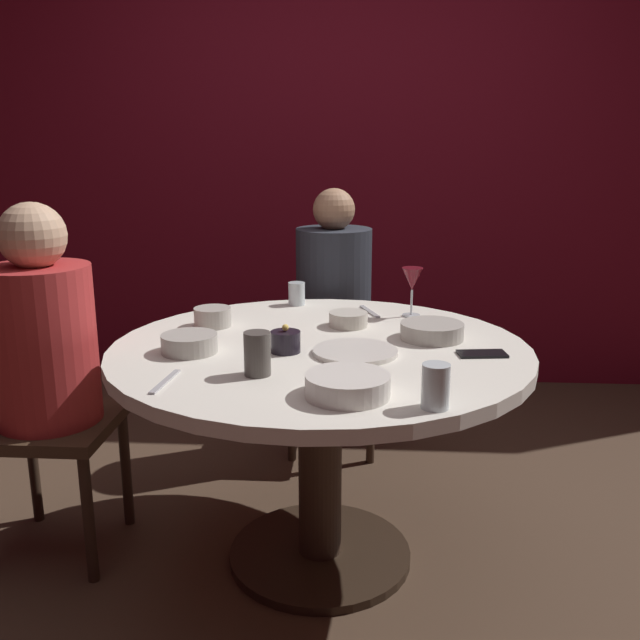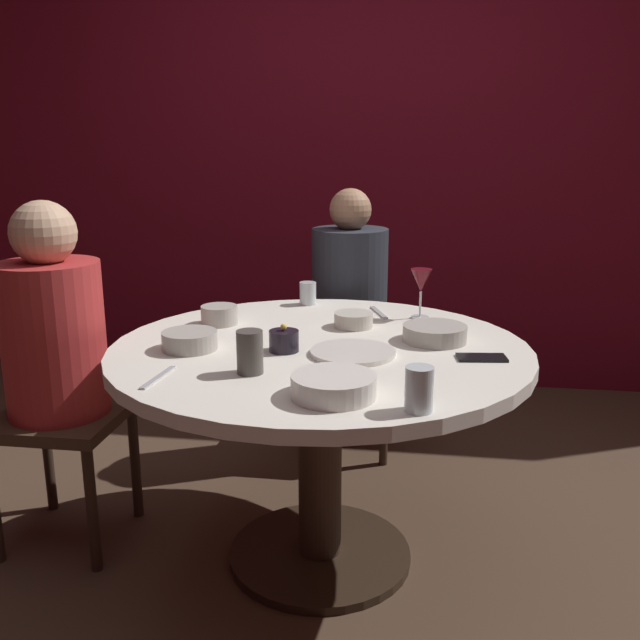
{
  "view_description": "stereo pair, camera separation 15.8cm",
  "coord_description": "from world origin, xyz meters",
  "px_view_note": "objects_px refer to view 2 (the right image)",
  "views": [
    {
      "loc": [
        0.13,
        -2.02,
        1.34
      ],
      "look_at": [
        0.0,
        0.0,
        0.82
      ],
      "focal_mm": 38.58,
      "sensor_mm": 36.0,
      "label": 1
    },
    {
      "loc": [
        0.29,
        -2.0,
        1.34
      ],
      "look_at": [
        0.0,
        0.0,
        0.82
      ],
      "focal_mm": 38.58,
      "sensor_mm": 36.0,
      "label": 2
    }
  ],
  "objects_px": {
    "cup_by_left_diner": "(250,352)",
    "cup_by_right_diner": "(419,389)",
    "bowl_salad_center": "(354,320)",
    "bowl_small_white": "(190,340)",
    "cell_phone": "(482,358)",
    "wine_glass": "(421,283)",
    "dinner_plate": "(353,352)",
    "candle_holder": "(284,341)",
    "cup_near_candle": "(308,293)",
    "seated_diner_back": "(350,292)",
    "bowl_serving_large": "(435,333)",
    "seated_diner_left": "(54,338)",
    "bowl_sauce_side": "(334,386)",
    "bowl_rice_portion": "(219,315)",
    "dining_table": "(320,394)"
  },
  "relations": [
    {
      "from": "cell_phone",
      "to": "bowl_small_white",
      "type": "bearing_deg",
      "value": -94.98
    },
    {
      "from": "wine_glass",
      "to": "cup_by_right_diner",
      "type": "xyz_separation_m",
      "value": [
        0.0,
        -0.88,
        -0.07
      ]
    },
    {
      "from": "seated_diner_back",
      "to": "bowl_serving_large",
      "type": "bearing_deg",
      "value": 23.68
    },
    {
      "from": "dinner_plate",
      "to": "cell_phone",
      "type": "distance_m",
      "value": 0.37
    },
    {
      "from": "bowl_serving_large",
      "to": "bowl_sauce_side",
      "type": "xyz_separation_m",
      "value": [
        -0.25,
        -0.53,
        0.0
      ]
    },
    {
      "from": "bowl_salad_center",
      "to": "bowl_small_white",
      "type": "relative_size",
      "value": 0.79
    },
    {
      "from": "bowl_sauce_side",
      "to": "bowl_rice_portion",
      "type": "bearing_deg",
      "value": 126.79
    },
    {
      "from": "bowl_small_white",
      "to": "cup_near_candle",
      "type": "relative_size",
      "value": 1.92
    },
    {
      "from": "cell_phone",
      "to": "bowl_small_white",
      "type": "xyz_separation_m",
      "value": [
        -0.86,
        -0.03,
        0.02
      ]
    },
    {
      "from": "dinner_plate",
      "to": "bowl_rice_portion",
      "type": "relative_size",
      "value": 2.01
    },
    {
      "from": "bowl_serving_large",
      "to": "bowl_rice_portion",
      "type": "relative_size",
      "value": 1.6
    },
    {
      "from": "bowl_serving_large",
      "to": "bowl_small_white",
      "type": "distance_m",
      "value": 0.76
    },
    {
      "from": "seated_diner_back",
      "to": "bowl_serving_large",
      "type": "distance_m",
      "value": 0.87
    },
    {
      "from": "bowl_serving_large",
      "to": "cup_near_candle",
      "type": "distance_m",
      "value": 0.65
    },
    {
      "from": "dining_table",
      "to": "cup_by_left_diner",
      "type": "xyz_separation_m",
      "value": [
        -0.15,
        -0.29,
        0.22
      ]
    },
    {
      "from": "dinner_plate",
      "to": "cup_near_candle",
      "type": "distance_m",
      "value": 0.66
    },
    {
      "from": "cup_by_left_diner",
      "to": "cup_by_right_diner",
      "type": "xyz_separation_m",
      "value": [
        0.45,
        -0.21,
        -0.01
      ]
    },
    {
      "from": "wine_glass",
      "to": "dinner_plate",
      "type": "bearing_deg",
      "value": -112.39
    },
    {
      "from": "seated_diner_left",
      "to": "dinner_plate",
      "type": "distance_m",
      "value": 0.99
    },
    {
      "from": "seated_diner_back",
      "to": "dinner_plate",
      "type": "distance_m",
      "value": 0.98
    },
    {
      "from": "dinner_plate",
      "to": "cup_by_left_diner",
      "type": "height_order",
      "value": "cup_by_left_diner"
    },
    {
      "from": "seated_diner_back",
      "to": "cup_by_right_diner",
      "type": "distance_m",
      "value": 1.42
    },
    {
      "from": "dining_table",
      "to": "candle_holder",
      "type": "bearing_deg",
      "value": -141.7
    },
    {
      "from": "bowl_salad_center",
      "to": "bowl_small_white",
      "type": "height_order",
      "value": "bowl_small_white"
    },
    {
      "from": "bowl_serving_large",
      "to": "seated_diner_back",
      "type": "bearing_deg",
      "value": 113.68
    },
    {
      "from": "bowl_serving_large",
      "to": "bowl_salad_center",
      "type": "height_order",
      "value": "bowl_serving_large"
    },
    {
      "from": "dinner_plate",
      "to": "seated_diner_back",
      "type": "bearing_deg",
      "value": 96.43
    },
    {
      "from": "seated_diner_back",
      "to": "bowl_salad_center",
      "type": "distance_m",
      "value": 0.67
    },
    {
      "from": "wine_glass",
      "to": "cup_by_right_diner",
      "type": "distance_m",
      "value": 0.88
    },
    {
      "from": "bowl_small_white",
      "to": "cup_near_candle",
      "type": "distance_m",
      "value": 0.69
    },
    {
      "from": "seated_diner_left",
      "to": "seated_diner_back",
      "type": "xyz_separation_m",
      "value": [
        0.88,
        0.89,
        -0.01
      ]
    },
    {
      "from": "dining_table",
      "to": "bowl_rice_portion",
      "type": "distance_m",
      "value": 0.47
    },
    {
      "from": "dining_table",
      "to": "bowl_small_white",
      "type": "xyz_separation_m",
      "value": [
        -0.38,
        -0.1,
        0.19
      ]
    },
    {
      "from": "cell_phone",
      "to": "bowl_serving_large",
      "type": "distance_m",
      "value": 0.21
    },
    {
      "from": "dinner_plate",
      "to": "cup_near_candle",
      "type": "height_order",
      "value": "cup_near_candle"
    },
    {
      "from": "candle_holder",
      "to": "wine_glass",
      "type": "distance_m",
      "value": 0.62
    },
    {
      "from": "wine_glass",
      "to": "cup_near_candle",
      "type": "xyz_separation_m",
      "value": [
        -0.43,
        0.15,
        -0.09
      ]
    },
    {
      "from": "cell_phone",
      "to": "bowl_sauce_side",
      "type": "relative_size",
      "value": 0.66
    },
    {
      "from": "seated_diner_left",
      "to": "bowl_salad_center",
      "type": "height_order",
      "value": "seated_diner_left"
    },
    {
      "from": "wine_glass",
      "to": "dinner_plate",
      "type": "distance_m",
      "value": 0.52
    },
    {
      "from": "seated_diner_left",
      "to": "candle_holder",
      "type": "height_order",
      "value": "seated_diner_left"
    },
    {
      "from": "candle_holder",
      "to": "dinner_plate",
      "type": "bearing_deg",
      "value": -1.47
    },
    {
      "from": "dinner_plate",
      "to": "cell_phone",
      "type": "relative_size",
      "value": 1.8
    },
    {
      "from": "seated_diner_back",
      "to": "cup_by_right_diner",
      "type": "height_order",
      "value": "seated_diner_back"
    },
    {
      "from": "bowl_salad_center",
      "to": "cell_phone",
      "type": "bearing_deg",
      "value": -37.05
    },
    {
      "from": "cup_near_candle",
      "to": "cell_phone",
      "type": "bearing_deg",
      "value": -45.17
    },
    {
      "from": "seated_diner_left",
      "to": "cup_near_candle",
      "type": "relative_size",
      "value": 13.52
    },
    {
      "from": "wine_glass",
      "to": "bowl_small_white",
      "type": "xyz_separation_m",
      "value": [
        -0.68,
        -0.48,
        -0.1
      ]
    },
    {
      "from": "bowl_sauce_side",
      "to": "cell_phone",
      "type": "bearing_deg",
      "value": 43.19
    },
    {
      "from": "wine_glass",
      "to": "bowl_salad_center",
      "type": "height_order",
      "value": "wine_glass"
    }
  ]
}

